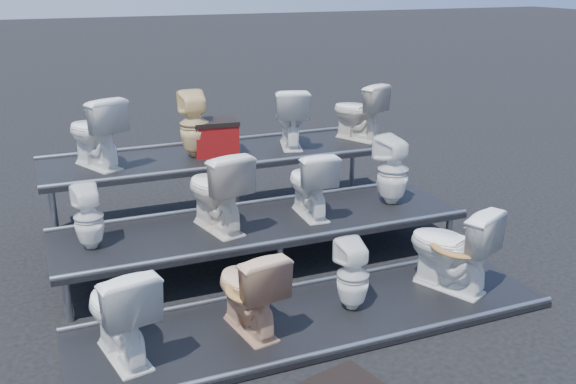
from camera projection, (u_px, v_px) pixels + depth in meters
name	position (u px, v px, depth m)	size (l,w,h in m)	color
ground	(263.00, 262.00, 6.75)	(80.00, 80.00, 0.00)	black
tier_front	(315.00, 318.00, 5.60)	(4.20, 1.20, 0.06)	black
tier_mid	(263.00, 242.00, 6.67)	(4.20, 1.20, 0.46)	black
tier_back	(225.00, 187.00, 7.74)	(4.20, 1.20, 0.86)	black
toilet_0	(119.00, 311.00, 4.87)	(0.45, 0.78, 0.80)	white
toilet_1	(249.00, 289.00, 5.25)	(0.42, 0.74, 0.75)	tan
toilet_2	(353.00, 275.00, 5.62)	(0.29, 0.29, 0.64)	white
toilet_3	(451.00, 247.00, 5.95)	(0.47, 0.82, 0.83)	white
toilet_4	(89.00, 217.00, 5.89)	(0.27, 0.28, 0.60)	white
toilet_5	(216.00, 190.00, 6.29)	(0.46, 0.80, 0.82)	silver
toilet_6	(310.00, 183.00, 6.67)	(0.40, 0.70, 0.72)	white
toilet_7	(393.00, 170.00, 7.02)	(0.34, 0.35, 0.76)	white
toilet_8	(95.00, 132.00, 6.95)	(0.44, 0.77, 0.79)	white
toilet_9	(195.00, 124.00, 7.36)	(0.34, 0.35, 0.76)	#F3D48F
toilet_10	(290.00, 117.00, 7.79)	(0.41, 0.71, 0.73)	white
toilet_11	(358.00, 111.00, 8.13)	(0.40, 0.71, 0.72)	silver
red_crate	(215.00, 139.00, 7.52)	(0.50, 0.40, 0.36)	maroon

